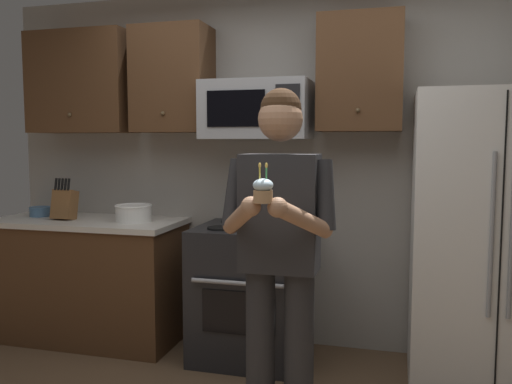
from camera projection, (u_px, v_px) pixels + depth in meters
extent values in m
cube|color=gray|center=(286.00, 169.00, 3.90)|extent=(4.40, 0.10, 2.60)
cube|color=black|center=(252.00, 292.00, 3.64)|extent=(0.76, 0.66, 0.92)
cube|color=black|center=(238.00, 313.00, 3.32)|extent=(0.48, 0.01, 0.28)
cylinder|color=#99999E|center=(237.00, 283.00, 3.28)|extent=(0.60, 0.03, 0.03)
cylinder|color=black|center=(221.00, 228.00, 3.51)|extent=(0.18, 0.18, 0.01)
cylinder|color=black|center=(273.00, 230.00, 3.42)|extent=(0.18, 0.18, 0.01)
cylinder|color=black|center=(233.00, 222.00, 3.78)|extent=(0.18, 0.18, 0.01)
cylinder|color=black|center=(282.00, 224.00, 3.69)|extent=(0.18, 0.18, 0.01)
cube|color=#9EA0A5|center=(257.00, 110.00, 3.64)|extent=(0.74, 0.40, 0.40)
cube|color=black|center=(236.00, 108.00, 3.47)|extent=(0.40, 0.01, 0.24)
cube|color=black|center=(288.00, 108.00, 3.38)|extent=(0.16, 0.01, 0.30)
cube|color=white|center=(489.00, 241.00, 3.17)|extent=(0.90, 0.72, 1.80)
cylinder|color=gray|center=(492.00, 235.00, 2.82)|extent=(0.02, 0.02, 0.90)
cylinder|color=gray|center=(512.00, 236.00, 2.79)|extent=(0.02, 0.02, 0.90)
cube|color=black|center=(501.00, 254.00, 2.82)|extent=(0.01, 0.01, 1.74)
cube|color=#4C301C|center=(83.00, 83.00, 4.03)|extent=(0.80, 0.34, 0.76)
sphere|color=brown|center=(70.00, 115.00, 3.88)|extent=(0.03, 0.03, 0.03)
cube|color=#4C301C|center=(173.00, 80.00, 3.83)|extent=(0.55, 0.34, 0.76)
sphere|color=brown|center=(163.00, 113.00, 3.69)|extent=(0.03, 0.03, 0.03)
cube|color=#4C301C|center=(361.00, 74.00, 3.48)|extent=(0.55, 0.34, 0.76)
sphere|color=brown|center=(358.00, 110.00, 3.33)|extent=(0.03, 0.03, 0.03)
cube|color=#4C301C|center=(89.00, 281.00, 4.00)|extent=(1.40, 0.62, 0.88)
cube|color=beige|center=(87.00, 222.00, 3.96)|extent=(1.44, 0.66, 0.04)
cube|color=brown|center=(65.00, 205.00, 3.94)|extent=(0.16, 0.15, 0.24)
cylinder|color=black|center=(56.00, 184.00, 3.92)|extent=(0.02, 0.04, 0.09)
cylinder|color=black|center=(59.00, 184.00, 3.91)|extent=(0.02, 0.04, 0.09)
cylinder|color=black|center=(62.00, 184.00, 3.91)|extent=(0.02, 0.04, 0.09)
cylinder|color=black|center=(65.00, 184.00, 3.90)|extent=(0.02, 0.04, 0.09)
cylinder|color=black|center=(69.00, 185.00, 3.89)|extent=(0.02, 0.04, 0.09)
cylinder|color=white|center=(134.00, 214.00, 3.83)|extent=(0.26, 0.26, 0.12)
torus|color=white|center=(133.00, 206.00, 3.82)|extent=(0.27, 0.27, 0.02)
cylinder|color=#4C7299|center=(40.00, 212.00, 4.11)|extent=(0.15, 0.15, 0.07)
torus|color=#4C7299|center=(40.00, 207.00, 4.10)|extent=(0.16, 0.16, 0.01)
cylinder|color=#262628|center=(260.00, 351.00, 2.69)|extent=(0.15, 0.15, 0.86)
cylinder|color=#262628|center=(299.00, 355.00, 2.64)|extent=(0.15, 0.15, 0.86)
cube|color=#262628|center=(280.00, 213.00, 2.60)|extent=(0.38, 0.22, 0.58)
sphere|color=#A37556|center=(280.00, 119.00, 2.56)|extent=(0.22, 0.22, 0.22)
sphere|color=#382314|center=(281.00, 109.00, 2.56)|extent=(0.20, 0.20, 0.20)
cylinder|color=#262628|center=(235.00, 193.00, 2.62)|extent=(0.15, 0.18, 0.35)
cylinder|color=#A37556|center=(240.00, 217.00, 2.46)|extent=(0.26, 0.33, 0.21)
sphere|color=#A37556|center=(251.00, 206.00, 2.30)|extent=(0.09, 0.09, 0.09)
cylinder|color=#262628|center=(325.00, 195.00, 2.50)|extent=(0.15, 0.18, 0.35)
cylinder|color=#A37556|center=(303.00, 220.00, 2.38)|extent=(0.26, 0.33, 0.21)
sphere|color=#A37556|center=(278.00, 207.00, 2.27)|extent=(0.09, 0.09, 0.09)
cylinder|color=#A87F56|center=(263.00, 197.00, 2.26)|extent=(0.08, 0.08, 0.06)
ellipsoid|color=silver|center=(263.00, 185.00, 2.26)|extent=(0.09, 0.09, 0.06)
cylinder|color=#4CBF66|center=(266.00, 174.00, 2.25)|extent=(0.01, 0.01, 0.06)
ellipsoid|color=#FFD159|center=(266.00, 165.00, 2.25)|extent=(0.01, 0.01, 0.02)
cylinder|color=#F2D84C|center=(260.00, 174.00, 2.26)|extent=(0.01, 0.01, 0.06)
ellipsoid|color=#FFD159|center=(260.00, 165.00, 2.25)|extent=(0.01, 0.01, 0.02)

